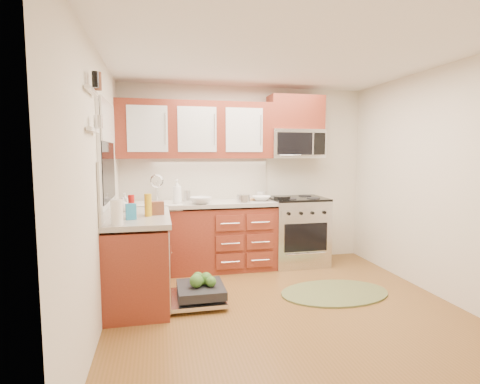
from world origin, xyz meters
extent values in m
plane|color=brown|center=(0.00, 0.00, 0.00)|extent=(3.50, 3.50, 0.00)
plane|color=white|center=(0.00, 0.00, 2.50)|extent=(3.50, 3.50, 0.00)
cube|color=silver|center=(0.00, 1.75, 1.25)|extent=(3.50, 0.04, 2.50)
cube|color=silver|center=(0.00, -1.75, 1.25)|extent=(3.50, 0.04, 2.50)
cube|color=silver|center=(-1.75, 0.00, 1.25)|extent=(0.04, 3.50, 2.50)
cube|color=silver|center=(1.75, 0.00, 1.25)|extent=(0.04, 3.50, 2.50)
cube|color=maroon|center=(-0.73, 1.45, 0.42)|extent=(2.05, 0.60, 0.85)
cube|color=maroon|center=(-1.45, 0.52, 0.42)|extent=(0.60, 1.25, 0.85)
cube|color=#9F9B91|center=(-0.72, 1.44, 0.90)|extent=(2.07, 0.64, 0.05)
cube|color=#9F9B91|center=(-1.44, 0.53, 0.90)|extent=(0.64, 1.27, 0.05)
cube|color=beige|center=(-0.73, 1.74, 1.21)|extent=(2.05, 0.02, 0.57)
cube|color=beige|center=(-1.74, 0.52, 1.21)|extent=(0.02, 1.25, 0.57)
cube|color=maroon|center=(0.68, 1.57, 2.13)|extent=(0.76, 0.35, 0.47)
cube|color=white|center=(-1.71, 0.50, 1.88)|extent=(0.02, 0.96, 0.40)
cube|color=white|center=(-1.72, -0.35, 2.05)|extent=(0.04, 0.40, 0.03)
cube|color=white|center=(-1.72, -0.35, 1.75)|extent=(0.04, 0.40, 0.03)
cylinder|color=black|center=(0.40, 1.29, 0.97)|extent=(0.29, 0.29, 0.04)
cylinder|color=silver|center=(-0.15, 1.25, 0.98)|extent=(0.23, 0.23, 0.11)
cube|color=#A16F49|center=(0.09, 1.50, 0.93)|extent=(0.31, 0.24, 0.02)
cylinder|color=silver|center=(-0.85, 1.55, 1.00)|extent=(0.11, 0.11, 0.14)
cylinder|color=white|center=(-1.60, -0.02, 1.04)|extent=(0.12, 0.12, 0.23)
cylinder|color=gold|center=(-1.34, 0.42, 1.04)|extent=(0.08, 0.08, 0.23)
cylinder|color=red|center=(-1.50, 0.35, 1.04)|extent=(0.08, 0.08, 0.23)
cube|color=brown|center=(-1.25, 0.50, 0.99)|extent=(0.15, 0.11, 0.14)
cube|color=#288BBE|center=(-1.50, 0.25, 1.00)|extent=(0.11, 0.08, 0.16)
imported|color=#999999|center=(0.14, 1.40, 0.96)|extent=(0.31, 0.31, 0.06)
imported|color=#999999|center=(-0.71, 1.25, 0.97)|extent=(0.29, 0.29, 0.09)
imported|color=#999999|center=(0.20, 1.65, 0.97)|extent=(0.14, 0.14, 0.09)
imported|color=#999999|center=(-1.00, 1.31, 1.08)|extent=(0.15, 0.15, 0.31)
imported|color=#999999|center=(-1.62, 1.05, 1.02)|extent=(0.10, 0.10, 0.18)
imported|color=#999999|center=(-1.62, 0.77, 1.01)|extent=(0.14, 0.14, 0.16)
camera|label=1|loc=(-1.23, -3.49, 1.57)|focal=28.00mm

